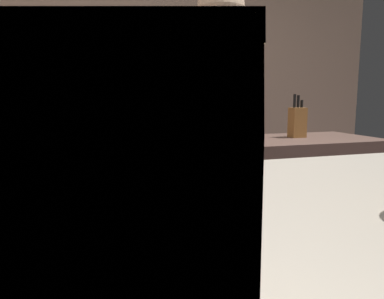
% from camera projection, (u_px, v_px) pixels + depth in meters
% --- Properties ---
extents(wall_back, '(5.20, 0.10, 2.70)m').
position_uv_depth(wall_back, '(132.00, 79.00, 3.48)').
color(wall_back, '#927560').
rests_on(wall_back, ground).
extents(prep_counter, '(2.10, 0.60, 0.92)m').
position_uv_depth(prep_counter, '(224.00, 212.00, 2.33)').
color(prep_counter, brown).
rests_on(prep_counter, ground).
extents(back_shelf, '(0.84, 0.36, 1.14)m').
position_uv_depth(back_shelf, '(162.00, 164.00, 3.40)').
color(back_shelf, '#353936').
rests_on(back_shelf, ground).
extents(bartender, '(0.45, 0.53, 1.71)m').
position_uv_depth(bartender, '(220.00, 139.00, 1.76)').
color(bartender, '#353632').
rests_on(bartender, ground).
extents(knife_block, '(0.10, 0.08, 0.29)m').
position_uv_depth(knife_block, '(297.00, 122.00, 2.45)').
color(knife_block, '#925E2D').
rests_on(knife_block, prep_counter).
extents(mixing_bowl, '(0.22, 0.22, 0.06)m').
position_uv_depth(mixing_bowl, '(135.00, 138.00, 2.15)').
color(mixing_bowl, beige).
rests_on(mixing_bowl, prep_counter).
extents(chefs_knife, '(0.24, 0.08, 0.01)m').
position_uv_depth(chefs_knife, '(237.00, 141.00, 2.24)').
color(chefs_knife, silver).
rests_on(chefs_knife, prep_counter).
extents(pint_glass_far, '(0.08, 0.08, 0.14)m').
position_uv_depth(pint_glass_far, '(121.00, 247.00, 0.11)').
color(pint_glass_far, '#E2AB55').
rests_on(pint_glass_far, bar_counter).
extents(bottle_olive_oil, '(0.06, 0.06, 0.24)m').
position_uv_depth(bottle_olive_oil, '(165.00, 92.00, 3.28)').
color(bottle_olive_oil, black).
rests_on(bottle_olive_oil, back_shelf).
extents(bottle_vinegar, '(0.07, 0.07, 0.18)m').
position_uv_depth(bottle_vinegar, '(193.00, 95.00, 3.30)').
color(bottle_vinegar, '#517D30').
rests_on(bottle_vinegar, back_shelf).
extents(bottle_soy, '(0.06, 0.06, 0.23)m').
position_uv_depth(bottle_soy, '(139.00, 92.00, 3.15)').
color(bottle_soy, '#C7D379').
rests_on(bottle_soy, back_shelf).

